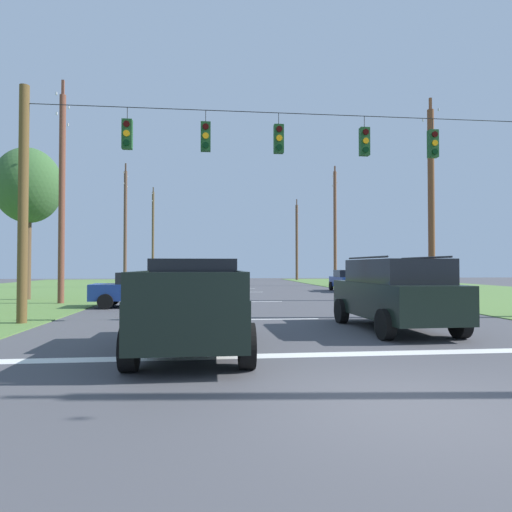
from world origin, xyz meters
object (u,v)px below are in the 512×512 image
(suv_black, at_px, (394,292))
(utility_pole_far_right, at_px, (335,226))
(pickup_truck, at_px, (193,304))
(distant_car_crossing_white, at_px, (414,286))
(overhead_signal_span, at_px, (286,192))
(utility_pole_distant_right, at_px, (125,225))
(utility_pole_distant_left, at_px, (153,234))
(tree_roadside_right, at_px, (28,186))
(utility_pole_near_left, at_px, (297,241))
(utility_pole_mid_right, at_px, (431,202))
(distant_car_far_parked, at_px, (143,289))
(distant_car_oncoming, at_px, (348,280))
(utility_pole_far_left, at_px, (62,193))

(suv_black, height_order, utility_pole_far_right, utility_pole_far_right)
(pickup_truck, distance_m, distant_car_crossing_white, 15.97)
(overhead_signal_span, distance_m, utility_pole_distant_right, 25.75)
(utility_pole_distant_left, bearing_deg, utility_pole_distant_right, -91.04)
(pickup_truck, xyz_separation_m, tree_roadside_right, (-9.24, 14.96, 5.08))
(utility_pole_far_right, bearing_deg, tree_roadside_right, -144.82)
(utility_pole_near_left, bearing_deg, utility_pole_far_right, -89.25)
(utility_pole_mid_right, bearing_deg, suv_black, -122.59)
(distant_car_far_parked, relative_size, utility_pole_near_left, 0.42)
(distant_car_far_parked, relative_size, utility_pole_far_right, 0.40)
(distant_car_oncoming, height_order, utility_pole_far_right, utility_pole_far_right)
(distant_car_far_parked, bearing_deg, distant_car_oncoming, 39.94)
(utility_pole_far_left, bearing_deg, utility_pole_distant_right, 90.11)
(utility_pole_mid_right, height_order, utility_pole_distant_left, utility_pole_distant_left)
(distant_car_far_parked, distance_m, utility_pole_distant_right, 19.38)
(utility_pole_distant_right, bearing_deg, tree_roadside_right, -100.52)
(suv_black, distance_m, utility_pole_near_left, 44.77)
(utility_pole_far_right, xyz_separation_m, utility_pole_far_left, (-18.54, -17.55, -0.22))
(overhead_signal_span, height_order, distant_car_crossing_white, overhead_signal_span)
(suv_black, relative_size, utility_pole_near_left, 0.46)
(pickup_truck, relative_size, utility_pole_far_left, 0.50)
(distant_car_oncoming, xyz_separation_m, utility_pole_far_left, (-16.86, -8.66, 4.51))
(overhead_signal_span, relative_size, distant_car_oncoming, 3.85)
(utility_pole_distant_right, bearing_deg, utility_pole_mid_right, -41.11)
(distant_car_crossing_white, distance_m, utility_pole_far_left, 17.97)
(overhead_signal_span, bearing_deg, utility_pole_far_right, 70.24)
(distant_car_far_parked, height_order, utility_pole_far_right, utility_pole_far_right)
(suv_black, relative_size, utility_pole_distant_right, 0.46)
(distant_car_crossing_white, xyz_separation_m, utility_pole_far_left, (-17.38, 0.46, 4.51))
(overhead_signal_span, height_order, suv_black, overhead_signal_span)
(distant_car_crossing_white, distance_m, distant_car_oncoming, 9.13)
(tree_roadside_right, bearing_deg, utility_pole_mid_right, -6.91)
(pickup_truck, xyz_separation_m, utility_pole_distant_right, (-6.70, 28.67, 4.27))
(suv_black, distance_m, distant_car_oncoming, 19.23)
(pickup_truck, distance_m, distant_car_oncoming, 23.30)
(pickup_truck, bearing_deg, utility_pole_far_left, 118.47)
(pickup_truck, xyz_separation_m, distant_car_far_parked, (-2.56, 10.27, -0.18))
(distant_car_crossing_white, bearing_deg, utility_pole_distant_left, 117.28)
(utility_pole_distant_left, bearing_deg, tree_roadside_right, -95.40)
(utility_pole_far_right, bearing_deg, distant_car_crossing_white, -93.68)
(suv_black, height_order, distant_car_crossing_white, suv_black)
(distant_car_oncoming, distance_m, utility_pole_distant_left, 29.66)
(suv_black, distance_m, utility_pole_far_right, 28.62)
(distant_car_far_parked, height_order, utility_pole_far_left, utility_pole_far_left)
(utility_pole_distant_left, distance_m, tree_roadside_right, 30.22)
(distant_car_far_parked, xyz_separation_m, utility_pole_distant_left, (-3.84, 34.77, 4.91))
(pickup_truck, relative_size, distant_car_oncoming, 1.23)
(utility_pole_near_left, height_order, tree_roadside_right, utility_pole_near_left)
(distant_car_far_parked, height_order, utility_pole_distant_right, utility_pole_distant_right)
(overhead_signal_span, height_order, utility_pole_distant_right, utility_pole_distant_right)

